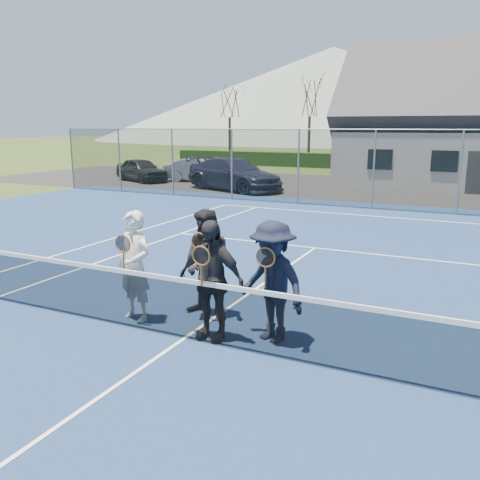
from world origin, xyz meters
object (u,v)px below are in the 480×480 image
(car_a, at_px, (141,170))
(player_b, at_px, (208,264))
(car_b, at_px, (200,170))
(player_d, at_px, (272,282))
(player_c, at_px, (211,280))
(car_c, at_px, (234,174))
(player_a, at_px, (135,266))
(tennis_net, at_px, (184,306))

(car_a, relative_size, player_b, 2.17)
(car_b, bearing_deg, player_d, -164.37)
(player_b, distance_m, player_c, 0.90)
(car_a, bearing_deg, car_c, -77.39)
(car_a, height_order, player_d, player_d)
(player_a, xyz_separation_m, player_c, (1.47, -0.12, -0.00))
(player_c, bearing_deg, tennis_net, -146.69)
(player_d, bearing_deg, player_c, -159.47)
(player_a, bearing_deg, tennis_net, -16.93)
(car_b, height_order, player_a, player_a)
(car_b, height_order, tennis_net, car_b)
(car_c, height_order, tennis_net, car_c)
(player_b, distance_m, player_d, 1.40)
(tennis_net, height_order, player_d, player_d)
(car_b, bearing_deg, player_a, -169.86)
(car_c, bearing_deg, player_d, -131.37)
(car_b, relative_size, tennis_net, 0.35)
(car_a, height_order, player_c, player_c)
(player_b, bearing_deg, car_c, 115.01)
(player_c, bearing_deg, car_b, 120.64)
(tennis_net, xyz_separation_m, player_a, (-1.13, 0.34, 0.38))
(car_a, height_order, tennis_net, car_a)
(car_a, xyz_separation_m, player_c, (14.39, -17.70, 0.26))
(car_a, relative_size, player_a, 2.17)
(car_c, relative_size, player_a, 3.02)
(car_c, xyz_separation_m, player_b, (7.26, -15.55, 0.13))
(tennis_net, xyz_separation_m, player_c, (0.34, 0.22, 0.38))
(car_c, height_order, player_b, player_b)
(car_c, bearing_deg, player_c, -134.21)
(tennis_net, distance_m, player_d, 1.36)
(car_b, xyz_separation_m, player_d, (12.16, -18.78, 0.25))
(tennis_net, relative_size, player_a, 6.49)
(car_a, distance_m, player_d, 23.12)
(car_b, xyz_separation_m, tennis_net, (10.98, -19.32, -0.13))
(car_a, xyz_separation_m, player_d, (15.24, -17.39, 0.26))
(player_b, relative_size, player_c, 1.00)
(tennis_net, distance_m, player_a, 1.24)
(player_a, relative_size, player_c, 1.00)
(player_b, xyz_separation_m, player_c, (0.47, -0.77, 0.00))
(car_c, xyz_separation_m, player_d, (8.58, -16.00, 0.13))
(car_b, xyz_separation_m, player_c, (11.32, -19.10, 0.25))
(car_b, bearing_deg, tennis_net, -167.69)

